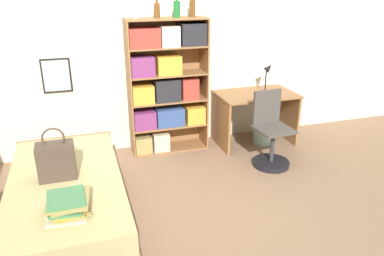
# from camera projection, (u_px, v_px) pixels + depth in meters

# --- Properties ---
(ground_plane) EXTENTS (14.00, 14.00, 0.00)m
(ground_plane) POSITION_uv_depth(u_px,v_px,m) (150.00, 212.00, 3.64)
(ground_plane) COLOR #84664C
(wall_back) EXTENTS (10.00, 0.09, 2.60)m
(wall_back) POSITION_uv_depth(u_px,v_px,m) (119.00, 50.00, 4.59)
(wall_back) COLOR beige
(wall_back) RESTS_ON ground_plane
(bed) EXTENTS (0.98, 1.94, 0.50)m
(bed) POSITION_uv_depth(u_px,v_px,m) (68.00, 202.00, 3.36)
(bed) COLOR olive
(bed) RESTS_ON ground_plane
(handbag) EXTENTS (0.31, 0.19, 0.47)m
(handbag) POSITION_uv_depth(u_px,v_px,m) (56.00, 160.00, 3.19)
(handbag) COLOR #47382D
(handbag) RESTS_ON bed
(book_stack_on_bed) EXTENTS (0.33, 0.38, 0.13)m
(book_stack_on_bed) POSITION_uv_depth(u_px,v_px,m) (68.00, 204.00, 2.74)
(book_stack_on_bed) COLOR beige
(book_stack_on_bed) RESTS_ON bed
(bookcase) EXTENTS (0.99, 0.34, 1.69)m
(bookcase) POSITION_uv_depth(u_px,v_px,m) (164.00, 86.00, 4.69)
(bookcase) COLOR olive
(bookcase) RESTS_ON ground_plane
(bottle_green) EXTENTS (0.06, 0.06, 0.29)m
(bottle_green) POSITION_uv_depth(u_px,v_px,m) (135.00, 9.00, 4.30)
(bottle_green) COLOR #B7BCC1
(bottle_green) RESTS_ON bookcase
(bottle_brown) EXTENTS (0.07, 0.07, 0.24)m
(bottle_brown) POSITION_uv_depth(u_px,v_px,m) (157.00, 10.00, 4.36)
(bottle_brown) COLOR brown
(bottle_brown) RESTS_ON bookcase
(bottle_clear) EXTENTS (0.08, 0.08, 0.27)m
(bottle_clear) POSITION_uv_depth(u_px,v_px,m) (177.00, 9.00, 4.39)
(bottle_clear) COLOR #1E6B2D
(bottle_clear) RESTS_ON bookcase
(bottle_blue) EXTENTS (0.07, 0.07, 0.28)m
(bottle_blue) POSITION_uv_depth(u_px,v_px,m) (192.00, 8.00, 4.46)
(bottle_blue) COLOR brown
(bottle_blue) RESTS_ON bookcase
(desk) EXTENTS (1.03, 0.65, 0.70)m
(desk) POSITION_uv_depth(u_px,v_px,m) (255.00, 109.00, 5.04)
(desk) COLOR olive
(desk) RESTS_ON ground_plane
(desk_lamp) EXTENTS (0.15, 0.11, 0.40)m
(desk_lamp) POSITION_uv_depth(u_px,v_px,m) (268.00, 73.00, 4.92)
(desk_lamp) COLOR black
(desk_lamp) RESTS_ON desk
(desk_chair) EXTENTS (0.44, 0.44, 0.90)m
(desk_chair) POSITION_uv_depth(u_px,v_px,m) (271.00, 141.00, 4.49)
(desk_chair) COLOR black
(desk_chair) RESTS_ON ground_plane
(waste_bin) EXTENTS (0.28, 0.28, 0.24)m
(waste_bin) POSITION_uv_depth(u_px,v_px,m) (263.00, 135.00, 5.14)
(waste_bin) COLOR #99C1B2
(waste_bin) RESTS_ON ground_plane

